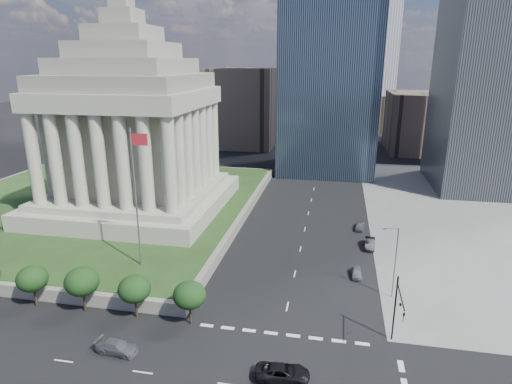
% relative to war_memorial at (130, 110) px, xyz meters
% --- Properties ---
extents(ground, '(500.00, 500.00, 0.00)m').
position_rel_war_memorial_xyz_m(ground, '(34.00, 52.00, -21.40)').
color(ground, black).
rests_on(ground, ground).
extents(plaza_terrace, '(66.00, 70.00, 1.80)m').
position_rel_war_memorial_xyz_m(plaza_terrace, '(-11.00, 2.00, -20.50)').
color(plaza_terrace, slate).
rests_on(plaza_terrace, ground).
extents(plaza_lawn, '(64.00, 68.00, 0.10)m').
position_rel_war_memorial_xyz_m(plaza_lawn, '(-11.00, 2.00, -19.55)').
color(plaza_lawn, '#253B18').
rests_on(plaza_lawn, plaza_terrace).
extents(war_memorial, '(34.00, 34.00, 39.00)m').
position_rel_war_memorial_xyz_m(war_memorial, '(0.00, 0.00, 0.00)').
color(war_memorial, '#A6A18B').
rests_on(war_memorial, plaza_lawn).
extents(flagpole, '(2.52, 0.24, 20.00)m').
position_rel_war_memorial_xyz_m(flagpole, '(12.17, -24.00, -8.29)').
color(flagpole, slate).
rests_on(flagpole, plaza_lawn).
extents(tree_row, '(53.00, 4.00, 6.00)m').
position_rel_war_memorial_xyz_m(tree_row, '(-1.50, -34.00, -18.40)').
color(tree_row, black).
rests_on(tree_row, ground).
extents(midrise_glass, '(26.00, 26.00, 60.00)m').
position_rel_war_memorial_xyz_m(midrise_glass, '(36.00, 47.00, 8.60)').
color(midrise_glass, black).
rests_on(midrise_glass, ground).
extents(building_filler_ne, '(20.00, 30.00, 20.00)m').
position_rel_war_memorial_xyz_m(building_filler_ne, '(66.00, 82.00, -11.40)').
color(building_filler_ne, brown).
rests_on(building_filler_ne, ground).
extents(building_filler_nw, '(24.00, 30.00, 28.00)m').
position_rel_war_memorial_xyz_m(building_filler_nw, '(4.00, 82.00, -7.40)').
color(building_filler_nw, brown).
rests_on(building_filler_nw, ground).
extents(traffic_signal_ne, '(0.30, 5.74, 8.00)m').
position_rel_war_memorial_xyz_m(traffic_signal_ne, '(46.50, -34.30, -16.15)').
color(traffic_signal_ne, black).
rests_on(traffic_signal_ne, ground).
extents(street_lamp_north, '(2.13, 0.22, 10.00)m').
position_rel_war_memorial_xyz_m(street_lamp_north, '(47.33, -23.00, -15.74)').
color(street_lamp_north, slate).
rests_on(street_lamp_north, ground).
extents(pickup_truck, '(5.68, 3.06, 1.51)m').
position_rel_war_memorial_xyz_m(pickup_truck, '(35.12, -41.21, -20.64)').
color(pickup_truck, black).
rests_on(pickup_truck, ground).
extents(suv_grey, '(2.28, 4.91, 1.39)m').
position_rel_war_memorial_xyz_m(suv_grey, '(16.92, -40.60, -20.71)').
color(suv_grey, '#54555B').
rests_on(suv_grey, ground).
extents(parked_sedan_near, '(3.71, 1.60, 1.25)m').
position_rel_war_memorial_xyz_m(parked_sedan_near, '(43.00, -18.02, -20.78)').
color(parked_sedan_near, gray).
rests_on(parked_sedan_near, ground).
extents(parked_sedan_mid, '(1.97, 4.79, 1.54)m').
position_rel_war_memorial_xyz_m(parked_sedan_mid, '(45.50, -7.19, -20.63)').
color(parked_sedan_mid, black).
rests_on(parked_sedan_mid, ground).
extents(parked_sedan_far, '(2.15, 4.17, 1.36)m').
position_rel_war_memorial_xyz_m(parked_sedan_far, '(44.18, 1.05, -20.72)').
color(parked_sedan_far, '#5A5C61').
rests_on(parked_sedan_far, ground).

